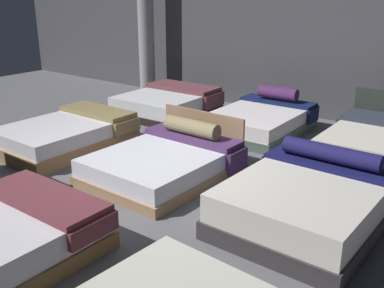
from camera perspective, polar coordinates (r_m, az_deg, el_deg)
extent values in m
cube|color=#5B5B60|center=(6.31, -5.69, -5.45)|extent=(18.00, 18.00, 0.02)
cube|color=#47474C|center=(9.79, 13.62, 13.67)|extent=(18.00, 0.06, 3.50)
cube|color=brown|center=(5.15, -18.16, -6.39)|extent=(1.54, 0.61, 0.06)
cube|color=brown|center=(5.81, -22.54, -5.34)|extent=(0.07, 0.61, 0.20)
cube|color=brown|center=(4.64, -12.25, -10.56)|extent=(0.07, 0.61, 0.20)
cube|color=#97734B|center=(8.00, -15.62, 0.25)|extent=(1.46, 2.14, 0.22)
cube|color=silver|center=(7.93, -15.77, 1.78)|extent=(1.40, 2.08, 0.23)
cube|color=olive|center=(8.33, -11.82, 4.05)|extent=(1.43, 0.59, 0.08)
cube|color=olive|center=(8.92, -14.87, 3.84)|extent=(0.09, 0.58, 0.21)
cube|color=olive|center=(7.84, -8.21, 2.20)|extent=(0.09, 0.58, 0.21)
cube|color=#967352|center=(6.55, -3.89, -3.64)|extent=(1.63, 2.03, 0.15)
cube|color=silver|center=(6.48, -3.93, -2.08)|extent=(1.57, 1.97, 0.24)
cube|color=#967352|center=(7.16, 1.39, 1.13)|extent=(1.51, 0.07, 0.78)
cube|color=#482C59|center=(6.95, 0.09, 0.89)|extent=(1.59, 0.49, 0.08)
cube|color=#482C59|center=(7.52, -4.78, 0.65)|extent=(0.09, 0.47, 0.31)
cube|color=#482C59|center=(6.58, 5.66, -2.13)|extent=(0.09, 0.47, 0.31)
cylinder|color=#847753|center=(6.89, -0.04, 2.12)|extent=(0.94, 0.26, 0.24)
cube|color=#322E31|center=(5.41, 13.90, -9.01)|extent=(1.64, 2.00, 0.21)
cube|color=silver|center=(5.29, 14.13, -6.45)|extent=(1.57, 1.94, 0.33)
cube|color=#131446|center=(5.82, 17.13, -2.33)|extent=(1.59, 0.56, 0.05)
cube|color=#131446|center=(6.18, 10.12, -2.29)|extent=(0.06, 0.53, 0.31)
cylinder|color=#19174C|center=(5.72, 17.07, -1.15)|extent=(1.20, 0.23, 0.21)
cube|color=black|center=(9.87, -3.24, 4.31)|extent=(1.68, 2.02, 0.15)
cube|color=silver|center=(9.82, -3.26, 5.51)|extent=(1.62, 1.96, 0.28)
cube|color=brown|center=(10.24, -1.13, 7.17)|extent=(1.63, 0.75, 0.09)
cube|color=brown|center=(10.79, -4.68, 6.70)|extent=(0.10, 0.72, 0.29)
cube|color=brown|center=(9.82, 2.77, 5.48)|extent=(0.10, 0.72, 0.29)
cube|color=#4A5A52|center=(8.65, 8.40, 2.05)|extent=(1.53, 2.12, 0.17)
cube|color=white|center=(8.59, 8.47, 3.37)|extent=(1.47, 2.06, 0.25)
cube|color=#101B41|center=(9.23, 10.79, 5.30)|extent=(1.48, 0.52, 0.05)
cube|color=#101B41|center=(9.60, 6.73, 5.01)|extent=(0.06, 0.49, 0.28)
cube|color=#101B41|center=(8.99, 14.97, 3.51)|extent=(0.06, 0.49, 0.28)
cylinder|color=#492457|center=(9.16, 10.77, 6.34)|extent=(0.80, 0.26, 0.24)
cube|color=#2C352D|center=(7.81, 22.35, -1.09)|extent=(1.60, 2.05, 0.19)
cube|color=silver|center=(7.74, 22.56, 0.46)|extent=(1.54, 1.99, 0.26)
cube|color=#2A303F|center=(8.54, 18.53, 2.47)|extent=(0.09, 0.65, 0.30)
cylinder|color=#99999E|center=(11.44, -5.83, 14.83)|extent=(0.39, 0.39, 3.50)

